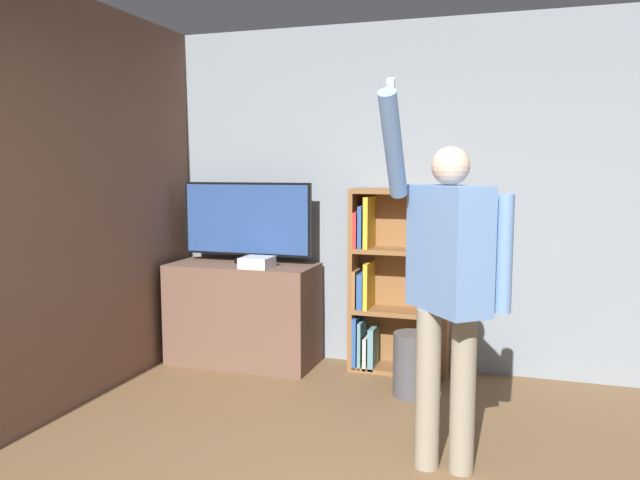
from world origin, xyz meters
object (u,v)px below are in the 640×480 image
bookshelf (390,284)px  television (247,221)px  person (448,276)px  waste_bin (412,364)px  game_console (257,262)px

bookshelf → television: bearing=-176.3°
bookshelf → person: 1.67m
person → television: bearing=-168.4°
waste_bin → person: bearing=-71.7°
bookshelf → person: person is taller
person → waste_bin: person is taller
bookshelf → person: bearing=-68.6°
game_console → bookshelf: bookshelf is taller
game_console → bookshelf: size_ratio=0.16×
bookshelf → game_console: bearing=-163.3°
television → game_console: 0.41m
game_console → person: size_ratio=0.12×
television → person: bearing=-39.2°
television → game_console: size_ratio=4.67×
game_console → waste_bin: size_ratio=0.53×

